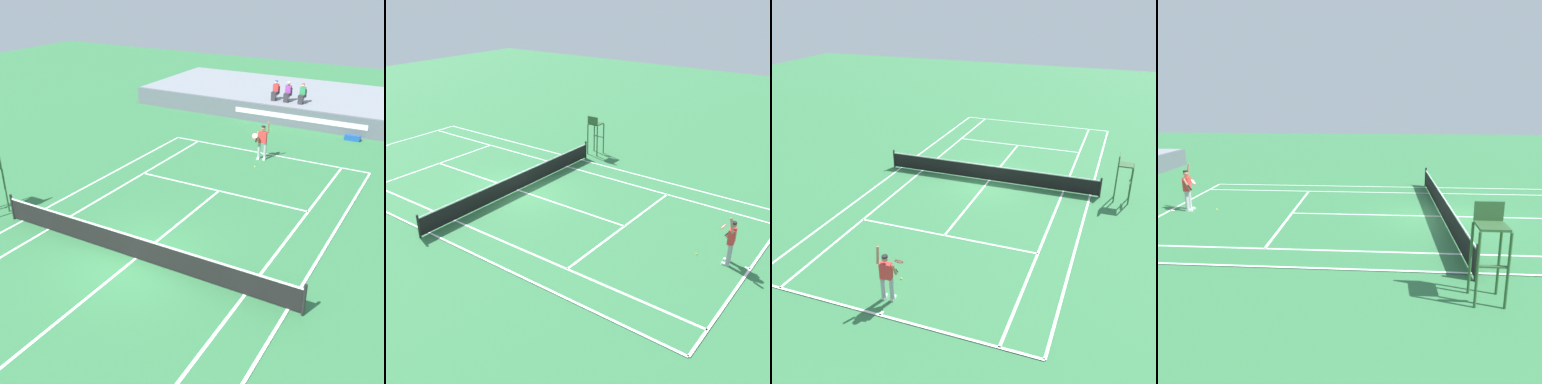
% 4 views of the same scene
% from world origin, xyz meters
% --- Properties ---
extents(ground_plane, '(80.00, 80.00, 0.00)m').
position_xyz_m(ground_plane, '(0.00, 0.00, 0.00)').
color(ground_plane, '#337542').
extents(court, '(11.08, 23.88, 0.03)m').
position_xyz_m(court, '(0.00, 0.00, 0.01)').
color(court, '#337542').
rests_on(court, ground).
extents(net, '(11.98, 0.10, 1.07)m').
position_xyz_m(net, '(0.00, 0.00, 0.52)').
color(net, black).
rests_on(net, ground).
extents(tennis_player, '(0.75, 0.70, 2.08)m').
position_xyz_m(tennis_player, '(0.13, 11.06, 0.99)').
color(tennis_player, '#9E9EA3').
rests_on(tennis_player, ground).
extents(tennis_ball, '(0.07, 0.07, 0.07)m').
position_xyz_m(tennis_ball, '(0.27, 9.87, 0.03)').
color(tennis_ball, '#D1E533').
rests_on(tennis_ball, ground).
extents(umpire_chair, '(0.77, 0.77, 2.44)m').
position_xyz_m(umpire_chair, '(-6.92, 0.00, 1.56)').
color(umpire_chair, '#2D562D').
rests_on(umpire_chair, ground).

